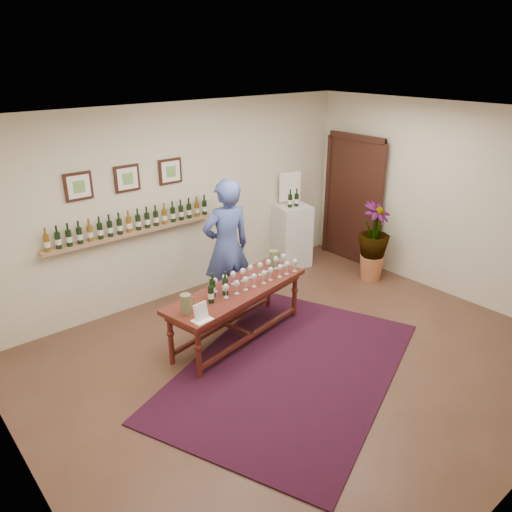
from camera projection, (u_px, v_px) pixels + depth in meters
ground at (299, 361)px, 5.95m from camera, size 6.00×6.00×0.00m
room_shell at (314, 204)px, 8.09m from camera, size 6.00×6.00×6.00m
rug at (291, 368)px, 5.79m from camera, size 3.87×3.27×0.02m
tasting_table at (237, 296)px, 6.18m from camera, size 2.10×1.00×0.71m
table_glasses at (257, 274)px, 6.31m from camera, size 1.35×0.35×0.19m
table_bottles at (215, 285)px, 5.86m from camera, size 0.34×0.24×0.33m
pitcher_left at (186, 304)px, 5.52m from camera, size 0.18×0.18×0.23m
pitcher_right at (274, 258)px, 6.75m from camera, size 0.18×0.18×0.22m
menu_card at (201, 312)px, 5.39m from camera, size 0.23×0.18×0.19m
display_pedestal at (292, 235)px, 8.46m from camera, size 0.64×0.64×1.05m
pedestal_bottles at (293, 197)px, 8.13m from camera, size 0.34×0.17×0.33m
info_sign at (290, 187)px, 8.32m from camera, size 0.39×0.12×0.54m
potted_plant at (374, 242)px, 7.84m from camera, size 0.63×0.63×1.10m
person at (227, 248)px, 6.76m from camera, size 0.76×0.56×1.90m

